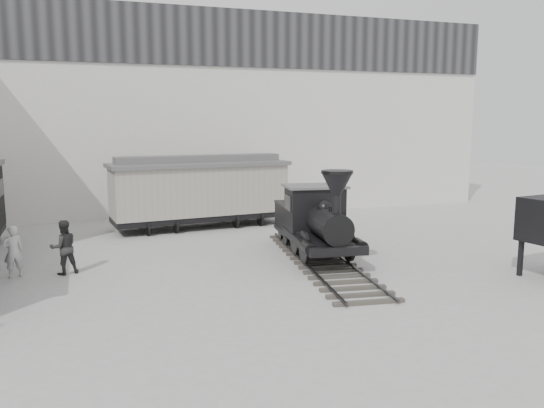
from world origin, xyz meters
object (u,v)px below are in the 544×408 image
object	(u,v)px
locomotive	(317,225)
visitor_a	(13,251)
boxcar	(200,190)
visitor_b	(64,247)

from	to	relation	value
locomotive	visitor_a	world-z (taller)	locomotive
boxcar	visitor_b	distance (m)	8.91
locomotive	visitor_a	xyz separation A→B (m)	(-10.37, 0.53, -0.39)
boxcar	visitor_a	world-z (taller)	boxcar
visitor_a	visitor_b	bearing A→B (deg)	157.52
boxcar	visitor_b	xyz separation A→B (m)	(-5.70, -6.78, -0.92)
locomotive	boxcar	world-z (taller)	boxcar
visitor_a	visitor_b	size ratio (longest dim) A/B	0.95
visitor_b	boxcar	bearing A→B (deg)	-148.00
locomotive	visitor_a	distance (m)	10.39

